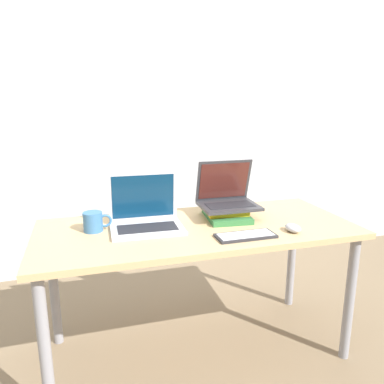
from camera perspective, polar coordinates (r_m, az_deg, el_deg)
wall_back at (r=2.94m, az=-6.15°, el=14.18°), size 8.00×0.05×2.70m
desk at (r=1.92m, az=0.82°, el=-7.40°), size 1.58×0.68×0.71m
laptop_left at (r=1.87m, az=-7.07°, el=-3.84°), size 0.36×0.27×0.27m
book_stack at (r=2.03m, az=5.18°, el=-3.18°), size 0.24×0.30×0.06m
laptop_on_books at (r=2.03m, az=5.37°, el=-0.78°), size 0.31×0.24×0.25m
wireless_keyboard at (r=1.77m, az=8.17°, el=-6.61°), size 0.28×0.12×0.01m
mouse at (r=1.88m, az=15.12°, el=-5.31°), size 0.07×0.10×0.04m
mug at (r=1.87m, az=-14.76°, el=-4.40°), size 0.14×0.09×0.10m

